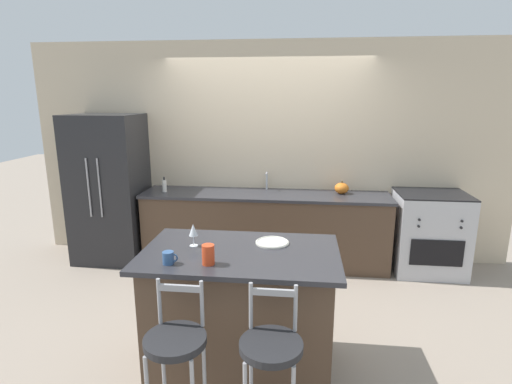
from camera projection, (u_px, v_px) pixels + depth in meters
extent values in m
plane|color=gray|center=(262.00, 274.00, 4.69)|extent=(18.00, 18.00, 0.00)
cube|color=beige|center=(268.00, 153.00, 5.03)|extent=(6.00, 0.07, 2.70)
cube|color=#4C3828|center=(265.00, 230.00, 4.94)|extent=(2.96, 0.62, 0.86)
cube|color=#2D2D33|center=(265.00, 194.00, 4.84)|extent=(2.99, 0.66, 0.03)
cube|color=black|center=(265.00, 194.00, 4.84)|extent=(0.56, 0.34, 0.01)
cylinder|color=#ADAFB5|center=(267.00, 181.00, 5.01)|extent=(0.02, 0.02, 0.22)
cylinder|color=#ADAFB5|center=(266.00, 174.00, 4.93)|extent=(0.02, 0.12, 0.02)
cube|color=#4C3828|center=(241.00, 313.00, 3.00)|extent=(1.31, 0.75, 0.92)
cube|color=#2D2D33|center=(241.00, 253.00, 2.89)|extent=(1.43, 0.87, 0.03)
cube|color=#232326|center=(109.00, 189.00, 4.99)|extent=(0.84, 0.70, 1.83)
cylinder|color=#939399|center=(89.00, 188.00, 4.62)|extent=(0.02, 0.02, 0.70)
cylinder|color=#939399|center=(100.00, 188.00, 4.60)|extent=(0.02, 0.02, 0.70)
cube|color=#B7B7BC|center=(429.00, 233.00, 4.69)|extent=(0.79, 0.65, 0.94)
cube|color=black|center=(437.00, 253.00, 4.40)|extent=(0.57, 0.01, 0.30)
cube|color=black|center=(433.00, 194.00, 4.58)|extent=(0.79, 0.65, 0.02)
cylinder|color=black|center=(419.00, 220.00, 4.33)|extent=(0.03, 0.02, 0.03)
cylinder|color=black|center=(462.00, 221.00, 4.28)|extent=(0.03, 0.02, 0.03)
cylinder|color=black|center=(419.00, 226.00, 4.35)|extent=(0.03, 0.02, 0.03)
cylinder|color=black|center=(461.00, 228.00, 4.30)|extent=(0.03, 0.02, 0.03)
cylinder|color=#99999E|center=(164.00, 376.00, 2.51)|extent=(0.02, 0.02, 0.66)
cylinder|color=#99999E|center=(205.00, 379.00, 2.48)|extent=(0.02, 0.02, 0.66)
cylinder|color=#232326|center=(175.00, 341.00, 2.29)|extent=(0.36, 0.36, 0.04)
cylinder|color=#99999E|center=(159.00, 301.00, 2.39)|extent=(0.02, 0.02, 0.29)
cylinder|color=#99999E|center=(202.00, 304.00, 2.36)|extent=(0.02, 0.02, 0.29)
cube|color=#99999E|center=(180.00, 288.00, 2.35)|extent=(0.26, 0.02, 0.04)
cylinder|color=#99999E|center=(251.00, 382.00, 2.46)|extent=(0.02, 0.02, 0.66)
cylinder|color=#232326|center=(271.00, 346.00, 2.24)|extent=(0.36, 0.36, 0.04)
cylinder|color=#99999E|center=(251.00, 306.00, 2.34)|extent=(0.02, 0.02, 0.29)
cylinder|color=#99999E|center=(295.00, 308.00, 2.31)|extent=(0.02, 0.02, 0.29)
cube|color=#99999E|center=(273.00, 292.00, 2.30)|extent=(0.26, 0.02, 0.04)
cylinder|color=beige|center=(272.00, 243.00, 3.04)|extent=(0.26, 0.26, 0.01)
torus|color=beige|center=(272.00, 242.00, 3.03)|extent=(0.25, 0.25, 0.01)
cylinder|color=white|center=(194.00, 246.00, 2.99)|extent=(0.06, 0.06, 0.00)
cylinder|color=white|center=(194.00, 240.00, 2.98)|extent=(0.01, 0.01, 0.08)
cone|color=white|center=(193.00, 230.00, 2.96)|extent=(0.07, 0.07, 0.09)
cylinder|color=#335689|center=(168.00, 258.00, 2.66)|extent=(0.08, 0.08, 0.09)
torus|color=#335689|center=(174.00, 258.00, 2.65)|extent=(0.06, 0.01, 0.06)
cylinder|color=red|center=(208.00, 255.00, 2.64)|extent=(0.08, 0.08, 0.14)
ellipsoid|color=orange|center=(342.00, 188.00, 4.80)|extent=(0.17, 0.17, 0.13)
cylinder|color=brown|center=(342.00, 182.00, 4.78)|extent=(0.02, 0.02, 0.02)
cylinder|color=silver|center=(164.00, 186.00, 4.89)|extent=(0.05, 0.05, 0.15)
cylinder|color=black|center=(164.00, 179.00, 4.87)|extent=(0.02, 0.02, 0.04)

